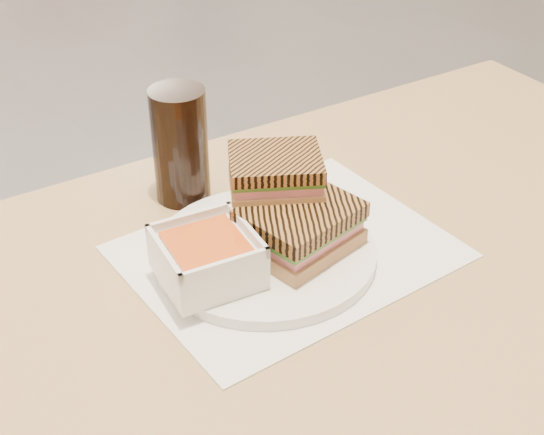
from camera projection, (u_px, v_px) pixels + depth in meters
main_table at (346, 313)px, 1.07m from camera, size 1.25×0.80×0.75m
tray_liner at (288, 252)px, 1.00m from camera, size 0.40×0.31×0.00m
plate at (265, 251)px, 0.98m from camera, size 0.28×0.28×0.02m
soup_bowl at (207, 259)px, 0.91m from camera, size 0.13×0.13×0.06m
panini_lower at (300, 227)px, 0.96m from camera, size 0.15×0.13×0.06m
panini_upper at (275, 173)px, 0.98m from camera, size 0.15×0.14×0.05m
cola_glass at (180, 145)px, 1.06m from camera, size 0.08×0.08×0.16m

